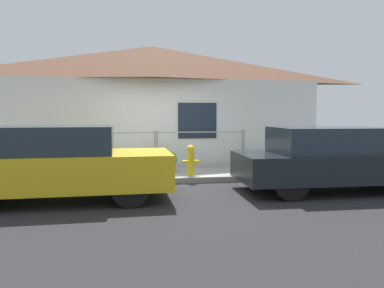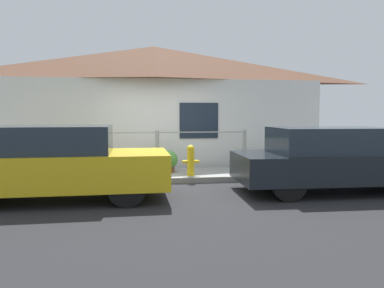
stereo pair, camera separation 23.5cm
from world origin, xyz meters
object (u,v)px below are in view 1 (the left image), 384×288
Objects in this scene: car_left at (58,164)px; car_right at (334,159)px; potted_plant_by_fence at (69,158)px; fire_hydrant at (191,160)px; potted_plant_near_hydrant at (168,161)px.

car_left reaches higher than car_right.
car_right is at bearing -0.77° from car_left.
car_right is 6.27m from potted_plant_by_fence.
fire_hydrant is 1.15× the size of potted_plant_by_fence.
potted_plant_by_fence reaches higher than potted_plant_near_hydrant.
car_left is 5.50m from car_right.
car_right reaches higher than potted_plant_near_hydrant.
car_left is 2.61m from potted_plant_by_fence.
potted_plant_by_fence is at bearing 156.81° from car_right.
fire_hydrant is at bearing 150.75° from car_right.
fire_hydrant is (2.74, 1.63, -0.18)m from car_left.
potted_plant_near_hydrant is (2.26, 2.21, -0.27)m from car_left.
potted_plant_by_fence is (-0.20, 2.60, -0.21)m from car_left.
potted_plant_near_hydrant is 2.49m from potted_plant_by_fence.
car_left is 5.47× the size of fire_hydrant.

